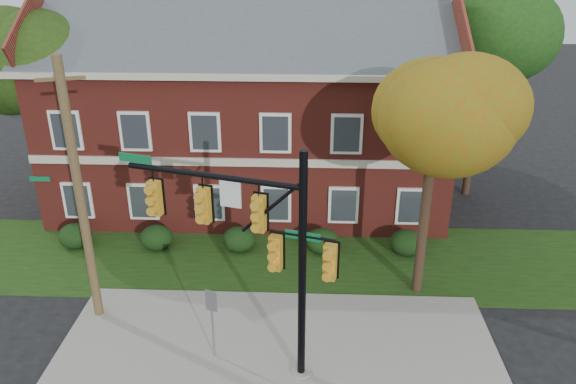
{
  "coord_description": "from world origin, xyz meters",
  "views": [
    {
      "loc": [
        0.93,
        -13.86,
        11.99
      ],
      "look_at": [
        0.22,
        3.0,
        4.4
      ],
      "focal_mm": 35.0,
      "sensor_mm": 36.0,
      "label": 1
    }
  ],
  "objects_px": {
    "hedge_far_right": "(407,243)",
    "utility_pole": "(80,196)",
    "tree_right_rear": "(496,33)",
    "tree_far_rear": "(285,1)",
    "traffic_signal": "(258,239)",
    "apartment_building": "(249,102)",
    "sign_post": "(212,313)",
    "hedge_right": "(322,241)",
    "hedge_center": "(239,239)",
    "tree_near_right": "(443,120)",
    "hedge_left": "(156,237)",
    "hedge_far_left": "(75,236)",
    "tree_left_rear": "(30,70)"
  },
  "relations": [
    {
      "from": "tree_near_right",
      "to": "utility_pole",
      "type": "bearing_deg",
      "value": -170.84
    },
    {
      "from": "tree_far_rear",
      "to": "traffic_signal",
      "type": "xyz_separation_m",
      "value": [
        0.18,
        -20.12,
        -4.37
      ]
    },
    {
      "from": "hedge_center",
      "to": "hedge_far_right",
      "type": "xyz_separation_m",
      "value": [
        7.0,
        0.0,
        0.0
      ]
    },
    {
      "from": "traffic_signal",
      "to": "apartment_building",
      "type": "bearing_deg",
      "value": 113.11
    },
    {
      "from": "tree_right_rear",
      "to": "sign_post",
      "type": "xyz_separation_m",
      "value": [
        -11.27,
        -12.82,
        -6.43
      ]
    },
    {
      "from": "tree_far_rear",
      "to": "tree_near_right",
      "type": "bearing_deg",
      "value": -69.73
    },
    {
      "from": "hedge_left",
      "to": "tree_near_right",
      "type": "distance_m",
      "value": 12.68
    },
    {
      "from": "hedge_right",
      "to": "utility_pole",
      "type": "relative_size",
      "value": 0.16
    },
    {
      "from": "tree_near_right",
      "to": "tree_left_rear",
      "type": "xyz_separation_m",
      "value": [
        -16.95,
        6.97,
        0.01
      ]
    },
    {
      "from": "hedge_far_left",
      "to": "tree_far_rear",
      "type": "height_order",
      "value": "tree_far_rear"
    },
    {
      "from": "hedge_left",
      "to": "utility_pole",
      "type": "height_order",
      "value": "utility_pole"
    },
    {
      "from": "hedge_far_left",
      "to": "utility_pole",
      "type": "height_order",
      "value": "utility_pole"
    },
    {
      "from": "hedge_right",
      "to": "tree_left_rear",
      "type": "relative_size",
      "value": 0.16
    },
    {
      "from": "tree_far_rear",
      "to": "sign_post",
      "type": "xyz_separation_m",
      "value": [
        -1.3,
        -19.8,
        -7.15
      ]
    },
    {
      "from": "hedge_far_right",
      "to": "utility_pole",
      "type": "xyz_separation_m",
      "value": [
        -11.35,
        -4.7,
        4.05
      ]
    },
    {
      "from": "hedge_right",
      "to": "hedge_center",
      "type": "bearing_deg",
      "value": 180.0
    },
    {
      "from": "tree_far_rear",
      "to": "hedge_far_left",
      "type": "bearing_deg",
      "value": -122.5
    },
    {
      "from": "tree_left_rear",
      "to": "sign_post",
      "type": "bearing_deg",
      "value": -47.98
    },
    {
      "from": "hedge_left",
      "to": "sign_post",
      "type": "distance_m",
      "value": 7.67
    },
    {
      "from": "utility_pole",
      "to": "sign_post",
      "type": "distance_m",
      "value": 5.62
    },
    {
      "from": "tree_near_right",
      "to": "hedge_right",
      "type": "bearing_deg",
      "value": 142.72
    },
    {
      "from": "hedge_far_right",
      "to": "utility_pole",
      "type": "bearing_deg",
      "value": -157.5
    },
    {
      "from": "hedge_far_left",
      "to": "hedge_right",
      "type": "distance_m",
      "value": 10.5
    },
    {
      "from": "hedge_right",
      "to": "tree_right_rear",
      "type": "xyz_separation_m",
      "value": [
        7.81,
        6.11,
        7.6
      ]
    },
    {
      "from": "hedge_far_left",
      "to": "traffic_signal",
      "type": "relative_size",
      "value": 0.19
    },
    {
      "from": "hedge_center",
      "to": "tree_left_rear",
      "type": "relative_size",
      "value": 0.16
    },
    {
      "from": "tree_far_rear",
      "to": "utility_pole",
      "type": "relative_size",
      "value": 1.28
    },
    {
      "from": "tree_right_rear",
      "to": "traffic_signal",
      "type": "distance_m",
      "value": 16.79
    },
    {
      "from": "hedge_center",
      "to": "apartment_building",
      "type": "bearing_deg",
      "value": 90.0
    },
    {
      "from": "tree_left_rear",
      "to": "sign_post",
      "type": "distance_m",
      "value": 15.43
    },
    {
      "from": "tree_near_right",
      "to": "sign_post",
      "type": "distance_m",
      "value": 9.56
    },
    {
      "from": "apartment_building",
      "to": "hedge_far_right",
      "type": "relative_size",
      "value": 13.43
    },
    {
      "from": "hedge_far_left",
      "to": "hedge_right",
      "type": "xyz_separation_m",
      "value": [
        10.5,
        0.0,
        0.0
      ]
    },
    {
      "from": "hedge_left",
      "to": "utility_pole",
      "type": "distance_m",
      "value": 6.26
    },
    {
      "from": "hedge_center",
      "to": "sign_post",
      "type": "bearing_deg",
      "value": -89.63
    },
    {
      "from": "hedge_left",
      "to": "hedge_center",
      "type": "height_order",
      "value": "same"
    },
    {
      "from": "hedge_right",
      "to": "hedge_far_right",
      "type": "relative_size",
      "value": 1.0
    },
    {
      "from": "hedge_left",
      "to": "tree_far_rear",
      "type": "height_order",
      "value": "tree_far_rear"
    },
    {
      "from": "tree_right_rear",
      "to": "tree_far_rear",
      "type": "xyz_separation_m",
      "value": [
        -9.97,
        6.98,
        0.72
      ]
    },
    {
      "from": "hedge_right",
      "to": "apartment_building",
      "type": "bearing_deg",
      "value": 123.67
    },
    {
      "from": "hedge_left",
      "to": "hedge_right",
      "type": "distance_m",
      "value": 7.0
    },
    {
      "from": "tree_far_rear",
      "to": "traffic_signal",
      "type": "bearing_deg",
      "value": -89.48
    },
    {
      "from": "hedge_far_right",
      "to": "utility_pole",
      "type": "height_order",
      "value": "utility_pole"
    },
    {
      "from": "tree_right_rear",
      "to": "sign_post",
      "type": "relative_size",
      "value": 4.27
    },
    {
      "from": "hedge_right",
      "to": "traffic_signal",
      "type": "relative_size",
      "value": 0.19
    },
    {
      "from": "tree_left_rear",
      "to": "tree_far_rear",
      "type": "height_order",
      "value": "tree_far_rear"
    },
    {
      "from": "hedge_far_left",
      "to": "traffic_signal",
      "type": "distance_m",
      "value": 11.73
    },
    {
      "from": "tree_right_rear",
      "to": "tree_far_rear",
      "type": "height_order",
      "value": "tree_far_rear"
    },
    {
      "from": "hedge_right",
      "to": "utility_pole",
      "type": "height_order",
      "value": "utility_pole"
    },
    {
      "from": "hedge_far_right",
      "to": "sign_post",
      "type": "height_order",
      "value": "sign_post"
    }
  ]
}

